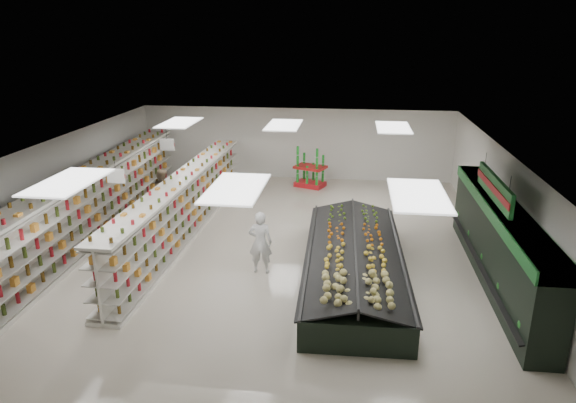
# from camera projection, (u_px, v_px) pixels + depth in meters

# --- Properties ---
(floor) EXTENTS (16.00, 16.00, 0.00)m
(floor) POSITION_uv_depth(u_px,v_px,m) (267.00, 246.00, 16.25)
(floor) COLOR beige
(floor) RESTS_ON ground
(ceiling) EXTENTS (14.00, 16.00, 0.02)m
(ceiling) POSITION_uv_depth(u_px,v_px,m) (266.00, 148.00, 15.23)
(ceiling) COLOR white
(ceiling) RESTS_ON wall_back
(wall_back) EXTENTS (14.00, 0.02, 3.20)m
(wall_back) POSITION_uv_depth(u_px,v_px,m) (296.00, 144.00, 23.26)
(wall_back) COLOR white
(wall_back) RESTS_ON floor
(wall_front) EXTENTS (14.00, 0.02, 3.20)m
(wall_front) POSITION_uv_depth(u_px,v_px,m) (184.00, 354.00, 8.22)
(wall_front) COLOR white
(wall_front) RESTS_ON floor
(wall_left) EXTENTS (0.02, 16.00, 3.20)m
(wall_left) POSITION_uv_depth(u_px,v_px,m) (53.00, 190.00, 16.57)
(wall_left) COLOR white
(wall_left) RESTS_ON floor
(wall_right) EXTENTS (0.02, 16.00, 3.20)m
(wall_right) POSITION_uv_depth(u_px,v_px,m) (504.00, 208.00, 14.91)
(wall_right) COLOR white
(wall_right) RESTS_ON floor
(produce_wall_case) EXTENTS (0.93, 8.00, 2.20)m
(produce_wall_case) POSITION_uv_depth(u_px,v_px,m) (499.00, 239.00, 13.67)
(produce_wall_case) COLOR black
(produce_wall_case) RESTS_ON floor
(aisle_sign_near) EXTENTS (0.52, 0.06, 0.75)m
(aisle_sign_near) POSITION_uv_depth(u_px,v_px,m) (116.00, 176.00, 13.95)
(aisle_sign_near) COLOR white
(aisle_sign_near) RESTS_ON ceiling
(aisle_sign_far) EXTENTS (0.52, 0.06, 0.75)m
(aisle_sign_far) POSITION_uv_depth(u_px,v_px,m) (167.00, 145.00, 17.70)
(aisle_sign_far) COLOR white
(aisle_sign_far) RESTS_ON ceiling
(hortifruti_banner) EXTENTS (0.12, 3.20, 0.95)m
(hortifruti_banner) POSITION_uv_depth(u_px,v_px,m) (494.00, 188.00, 13.25)
(hortifruti_banner) COLOR #1D6D2B
(hortifruti_banner) RESTS_ON ceiling
(gondola_left) EXTENTS (1.34, 13.09, 2.26)m
(gondola_left) POSITION_uv_depth(u_px,v_px,m) (96.00, 204.00, 16.96)
(gondola_left) COLOR white
(gondola_left) RESTS_ON floor
(gondola_center) EXTENTS (1.07, 11.54, 2.00)m
(gondola_center) POSITION_uv_depth(u_px,v_px,m) (184.00, 208.00, 16.93)
(gondola_center) COLOR white
(gondola_center) RESTS_ON floor
(produce_island) EXTENTS (2.84, 7.43, 1.10)m
(produce_island) POSITION_uv_depth(u_px,v_px,m) (354.00, 260.00, 14.11)
(produce_island) COLOR black
(produce_island) RESTS_ON floor
(soda_endcap) EXTENTS (1.51, 1.28, 1.63)m
(soda_endcap) POSITION_uv_depth(u_px,v_px,m) (310.00, 169.00, 22.19)
(soda_endcap) COLOR red
(soda_endcap) RESTS_ON floor
(shopper_main) EXTENTS (0.66, 0.44, 1.81)m
(shopper_main) POSITION_uv_depth(u_px,v_px,m) (260.00, 242.00, 14.27)
(shopper_main) COLOR white
(shopper_main) RESTS_ON floor
(shopper_background) EXTENTS (0.67, 0.94, 1.76)m
(shopper_background) POSITION_uv_depth(u_px,v_px,m) (164.00, 193.00, 18.68)
(shopper_background) COLOR tan
(shopper_background) RESTS_ON floor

